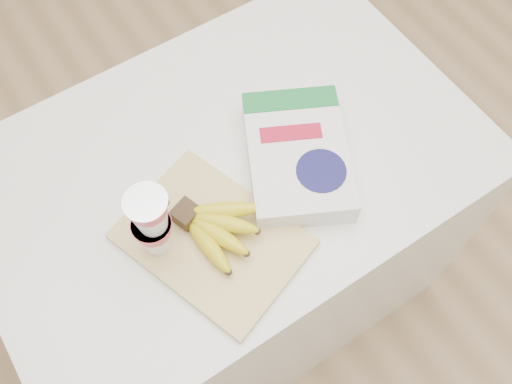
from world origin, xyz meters
TOP-DOWN VIEW (x-y plane):
  - table at (0.00, 0.00)m, footprint 1.09×0.73m
  - cutting_board at (-0.12, -0.14)m, footprint 0.35×0.40m
  - bananas at (-0.11, -0.14)m, footprint 0.17×0.18m
  - yogurt_stack at (-0.22, -0.10)m, footprint 0.08×0.08m
  - cereal_box at (0.12, -0.09)m, footprint 0.32×0.36m

SIDE VIEW (x-z plane):
  - table at x=0.00m, z-range 0.00..0.82m
  - cutting_board at x=-0.12m, z-range 0.82..0.84m
  - cereal_box at x=0.12m, z-range 0.82..0.88m
  - bananas at x=-0.11m, z-range 0.83..0.89m
  - yogurt_stack at x=-0.22m, z-range 0.84..1.02m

